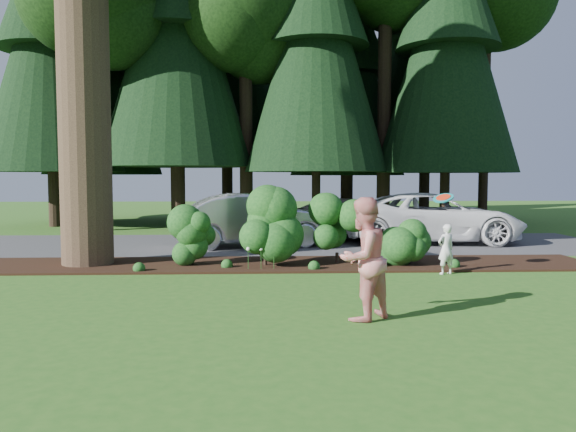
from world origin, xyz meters
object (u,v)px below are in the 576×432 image
object	(u,v)px
car_white_suv	(432,218)
car_dark_suv	(355,219)
frisbee	(443,198)
car_silver_wagon	(254,220)
child	(446,249)
adult	(363,259)

from	to	relation	value
car_white_suv	car_dark_suv	xyz separation A→B (m)	(-2.40, 0.91, -0.11)
car_white_suv	frisbee	size ratio (longest dim) A/B	12.14
car_silver_wagon	child	bearing A→B (deg)	-150.00
car_silver_wagon	child	size ratio (longest dim) A/B	4.39
adult	child	bearing A→B (deg)	-163.06
car_silver_wagon	car_white_suv	bearing A→B (deg)	-93.56
car_white_suv	adult	bearing A→B (deg)	161.01
car_dark_suv	car_white_suv	bearing A→B (deg)	-106.59
child	adult	bearing A→B (deg)	36.97
adult	car_silver_wagon	bearing A→B (deg)	-118.31
car_dark_suv	frisbee	xyz separation A→B (m)	(0.91, -6.69, 0.99)
child	adult	xyz separation A→B (m)	(-2.59, -3.94, 0.38)
car_white_suv	adult	size ratio (longest dim) A/B	3.12
car_silver_wagon	car_dark_suv	size ratio (longest dim) A/B	1.02
frisbee	child	bearing A→B (deg)	-34.79
child	car_silver_wagon	bearing A→B (deg)	-68.58
child	frisbee	bearing A→B (deg)	-54.53
car_dark_suv	frisbee	distance (m)	6.82
car_white_suv	car_dark_suv	size ratio (longest dim) A/B	1.20
car_dark_suv	car_silver_wagon	bearing A→B (deg)	120.43
car_dark_suv	frisbee	size ratio (longest dim) A/B	10.08
car_silver_wagon	car_white_suv	world-z (taller)	car_silver_wagon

